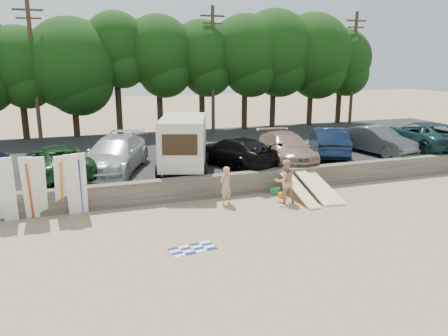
{
  "coord_description": "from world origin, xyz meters",
  "views": [
    {
      "loc": [
        -7.89,
        -14.9,
        6.01
      ],
      "look_at": [
        -1.67,
        3.0,
        1.29
      ],
      "focal_mm": 35.0,
      "sensor_mm": 36.0,
      "label": 1
    }
  ],
  "objects_px": {
    "car_7": "(424,135)",
    "car_1": "(59,161)",
    "box_trailer": "(183,141)",
    "car_5": "(329,141)",
    "beachgoer_b": "(285,181)",
    "car_4": "(286,148)",
    "beachgoer_a": "(226,186)",
    "car_3": "(234,151)",
    "car_2": "(115,154)",
    "cooler": "(275,191)",
    "car_6": "(377,140)"
  },
  "relations": [
    {
      "from": "car_7",
      "to": "car_1",
      "type": "bearing_deg",
      "value": 8.93
    },
    {
      "from": "box_trailer",
      "to": "car_1",
      "type": "bearing_deg",
      "value": -170.28
    },
    {
      "from": "car_5",
      "to": "beachgoer_b",
      "type": "bearing_deg",
      "value": 67.65
    },
    {
      "from": "car_7",
      "to": "car_4",
      "type": "bearing_deg",
      "value": 11.68
    },
    {
      "from": "beachgoer_b",
      "to": "beachgoer_a",
      "type": "bearing_deg",
      "value": -12.49
    },
    {
      "from": "car_3",
      "to": "beachgoer_b",
      "type": "height_order",
      "value": "car_3"
    },
    {
      "from": "beachgoer_a",
      "to": "beachgoer_b",
      "type": "xyz_separation_m",
      "value": [
        2.47,
        -0.61,
        0.12
      ]
    },
    {
      "from": "beachgoer_b",
      "to": "car_2",
      "type": "bearing_deg",
      "value": -37.05
    },
    {
      "from": "box_trailer",
      "to": "car_7",
      "type": "distance_m",
      "value": 15.07
    },
    {
      "from": "car_3",
      "to": "car_5",
      "type": "distance_m",
      "value": 5.96
    },
    {
      "from": "box_trailer",
      "to": "beachgoer_b",
      "type": "bearing_deg",
      "value": -32.21
    },
    {
      "from": "car_5",
      "to": "cooler",
      "type": "relative_size",
      "value": 12.97
    },
    {
      "from": "car_5",
      "to": "beachgoer_a",
      "type": "distance_m",
      "value": 8.87
    },
    {
      "from": "car_2",
      "to": "car_1",
      "type": "bearing_deg",
      "value": -152.44
    },
    {
      "from": "car_4",
      "to": "car_7",
      "type": "bearing_deg",
      "value": 8.63
    },
    {
      "from": "box_trailer",
      "to": "car_2",
      "type": "bearing_deg",
      "value": 179.49
    },
    {
      "from": "box_trailer",
      "to": "car_7",
      "type": "bearing_deg",
      "value": 19.96
    },
    {
      "from": "car_2",
      "to": "car_5",
      "type": "height_order",
      "value": "car_2"
    },
    {
      "from": "car_5",
      "to": "beachgoer_b",
      "type": "distance_m",
      "value": 7.22
    },
    {
      "from": "car_6",
      "to": "beachgoer_b",
      "type": "height_order",
      "value": "car_6"
    },
    {
      "from": "car_6",
      "to": "car_2",
      "type": "bearing_deg",
      "value": 166.1
    },
    {
      "from": "car_3",
      "to": "car_6",
      "type": "relative_size",
      "value": 1.09
    },
    {
      "from": "car_3",
      "to": "car_5",
      "type": "relative_size",
      "value": 1.03
    },
    {
      "from": "car_7",
      "to": "car_3",
      "type": "bearing_deg",
      "value": 10.88
    },
    {
      "from": "car_1",
      "to": "car_4",
      "type": "bearing_deg",
      "value": 166.69
    },
    {
      "from": "car_5",
      "to": "beachgoer_a",
      "type": "relative_size",
      "value": 2.97
    },
    {
      "from": "beachgoer_a",
      "to": "beachgoer_b",
      "type": "bearing_deg",
      "value": 141.77
    },
    {
      "from": "car_6",
      "to": "car_7",
      "type": "relative_size",
      "value": 0.77
    },
    {
      "from": "car_6",
      "to": "cooler",
      "type": "relative_size",
      "value": 12.31
    },
    {
      "from": "box_trailer",
      "to": "car_2",
      "type": "relative_size",
      "value": 0.8
    },
    {
      "from": "car_1",
      "to": "cooler",
      "type": "distance_m",
      "value": 10.1
    },
    {
      "from": "car_5",
      "to": "beachgoer_b",
      "type": "height_order",
      "value": "car_5"
    },
    {
      "from": "car_5",
      "to": "box_trailer",
      "type": "bearing_deg",
      "value": 29.7
    },
    {
      "from": "box_trailer",
      "to": "car_6",
      "type": "relative_size",
      "value": 0.98
    },
    {
      "from": "car_1",
      "to": "car_5",
      "type": "height_order",
      "value": "car_5"
    },
    {
      "from": "beachgoer_a",
      "to": "car_5",
      "type": "bearing_deg",
      "value": -175.1
    },
    {
      "from": "car_1",
      "to": "beachgoer_a",
      "type": "height_order",
      "value": "car_1"
    },
    {
      "from": "car_3",
      "to": "beachgoer_a",
      "type": "xyz_separation_m",
      "value": [
        -1.78,
        -3.79,
        -0.61
      ]
    },
    {
      "from": "beachgoer_a",
      "to": "car_1",
      "type": "bearing_deg",
      "value": -57.78
    },
    {
      "from": "car_2",
      "to": "beachgoer_b",
      "type": "height_order",
      "value": "car_2"
    },
    {
      "from": "car_2",
      "to": "car_4",
      "type": "xyz_separation_m",
      "value": [
        8.81,
        -0.91,
        -0.07
      ]
    },
    {
      "from": "beachgoer_b",
      "to": "car_4",
      "type": "bearing_deg",
      "value": -116.06
    },
    {
      "from": "box_trailer",
      "to": "car_5",
      "type": "distance_m",
      "value": 8.7
    },
    {
      "from": "car_1",
      "to": "car_7",
      "type": "distance_m",
      "value": 20.78
    },
    {
      "from": "car_5",
      "to": "car_6",
      "type": "height_order",
      "value": "car_5"
    },
    {
      "from": "beachgoer_a",
      "to": "cooler",
      "type": "distance_m",
      "value": 2.77
    },
    {
      "from": "car_3",
      "to": "car_2",
      "type": "bearing_deg",
      "value": -29.47
    },
    {
      "from": "car_2",
      "to": "car_3",
      "type": "relative_size",
      "value": 1.12
    },
    {
      "from": "car_5",
      "to": "car_6",
      "type": "bearing_deg",
      "value": -165.14
    },
    {
      "from": "car_5",
      "to": "car_7",
      "type": "bearing_deg",
      "value": -159.0
    }
  ]
}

